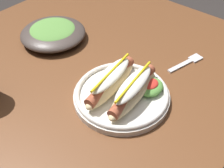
{
  "coord_description": "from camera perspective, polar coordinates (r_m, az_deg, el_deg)",
  "views": [
    {
      "loc": [
        -0.33,
        -0.46,
        1.23
      ],
      "look_at": [
        0.05,
        -0.14,
        0.77
      ],
      "focal_mm": 44.86,
      "sensor_mm": 36.0,
      "label": 1
    }
  ],
  "objects": [
    {
      "name": "dining_table",
      "position": [
        0.82,
        -9.39,
        -4.53
      ],
      "size": [
        1.13,
        0.87,
        0.74
      ],
      "color": "brown",
      "rests_on": "ground_plane"
    },
    {
      "name": "hot_dog_plate",
      "position": [
        0.66,
        2.22,
        -1.3
      ],
      "size": [
        0.23,
        0.23,
        0.08
      ],
      "color": "silver",
      "rests_on": "dining_table"
    },
    {
      "name": "fork",
      "position": [
        0.81,
        15.16,
        4.32
      ],
      "size": [
        0.12,
        0.05,
        0.0
      ],
      "rotation": [
        0.0,
        0.0,
        -0.26
      ],
      "color": "silver",
      "rests_on": "dining_table"
    },
    {
      "name": "side_bowl",
      "position": [
        0.88,
        -11.93,
        10.23
      ],
      "size": [
        0.2,
        0.2,
        0.05
      ],
      "color": "#423833",
      "rests_on": "dining_table"
    }
  ]
}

